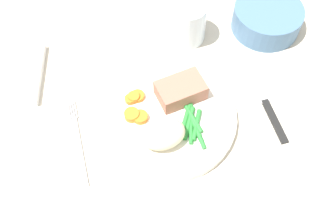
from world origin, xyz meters
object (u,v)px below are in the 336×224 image
object	(u,v)px
dinner_plate	(168,117)
knife	(263,97)
fork	(78,142)
water_glass	(187,24)
meat_portion	(180,88)
napkin	(14,75)
salad_bowl	(267,17)

from	to	relation	value
dinner_plate	knife	xyz separation A→B (cm)	(17.94, -0.29, -0.60)
fork	water_glass	xyz separation A→B (cm)	(24.85, 17.96, 3.45)
fork	knife	bearing A→B (deg)	0.66
meat_portion	dinner_plate	bearing A→B (deg)	-130.60
knife	fork	bearing A→B (deg)	-176.82
dinner_plate	fork	xyz separation A→B (cm)	(-16.02, -0.26, -0.60)
meat_portion	napkin	bearing A→B (deg)	155.67
napkin	dinner_plate	bearing A→B (deg)	-33.33
fork	knife	size ratio (longest dim) A/B	0.81
water_glass	salad_bowl	size ratio (longest dim) A/B	0.61
fork	salad_bowl	xyz separation A→B (cm)	(41.12, 16.05, 2.66)
fork	meat_portion	bearing A→B (deg)	12.53
dinner_plate	water_glass	bearing A→B (deg)	63.49
knife	napkin	world-z (taller)	napkin
fork	napkin	distance (cm)	19.48
fork	knife	distance (cm)	33.96
dinner_plate	salad_bowl	distance (cm)	29.73
knife	salad_bowl	xyz separation A→B (cm)	(7.16, 16.08, 2.66)
meat_portion	water_glass	world-z (taller)	water_glass
knife	meat_portion	bearing A→B (deg)	167.80
fork	salad_bowl	distance (cm)	44.22
knife	water_glass	bearing A→B (deg)	120.07
meat_portion	salad_bowl	distance (cm)	24.96
meat_portion	water_glass	size ratio (longest dim) A/B	0.98
dinner_plate	salad_bowl	bearing A→B (deg)	32.18
dinner_plate	napkin	world-z (taller)	dinner_plate
meat_portion	water_glass	bearing A→B (deg)	68.11
water_glass	salad_bowl	world-z (taller)	water_glass
meat_portion	salad_bowl	world-z (taller)	salad_bowl
dinner_plate	fork	size ratio (longest dim) A/B	1.44
salad_bowl	napkin	bearing A→B (deg)	178.91
meat_portion	fork	bearing A→B (deg)	-168.18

